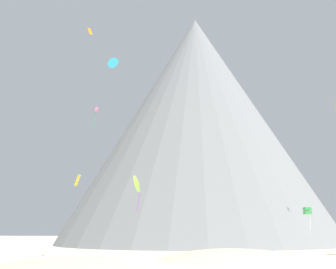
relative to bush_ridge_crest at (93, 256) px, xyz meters
name	(u,v)px	position (x,y,z in m)	size (l,w,h in m)	color
dune_foreground_right	(114,261)	(2.32, 0.14, -0.49)	(24.68, 14.99, 2.05)	beige
bush_ridge_crest	(93,256)	(0.00, 0.00, 0.00)	(2.02, 2.02, 0.97)	#477238
bush_near_right	(43,259)	(-4.08, -4.09, -0.04)	(2.59, 2.59, 0.89)	#386633
rock_massif	(191,137)	(9.33, 54.85, 24.97)	(91.50, 91.50, 56.23)	slate
kite_pink_high	(96,110)	(-9.24, 33.78, 26.31)	(1.20, 1.08, 4.29)	pink
kite_orange_high	(90,31)	(-5.56, 14.52, 33.89)	(0.70, 0.74, 1.19)	orange
kite_yellow_low	(78,180)	(-1.83, -0.96, 8.24)	(0.53, 1.15, 1.36)	yellow
kite_green_low	(307,211)	(27.64, 19.09, 5.58)	(1.14, 1.15, 3.41)	green
kite_lime_low	(138,184)	(3.40, 9.17, 8.87)	(1.21, 2.47, 4.93)	#8CD133
kite_cyan_high	(113,63)	(-5.76, 33.05, 35.93)	(2.40, 1.02, 2.35)	#33BCDB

